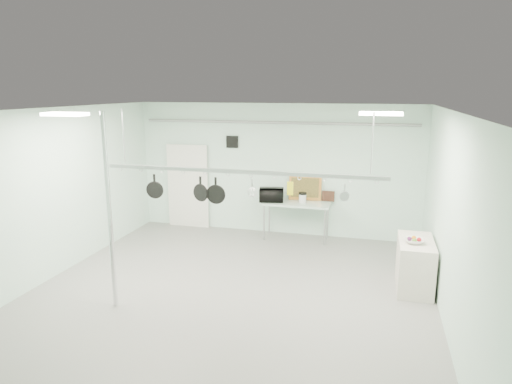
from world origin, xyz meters
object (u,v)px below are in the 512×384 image
(prep_table, at_px, (296,205))
(microwave, at_px, (272,195))
(pot_rack, at_px, (239,170))
(side_cabinet, at_px, (415,264))
(chrome_pole, at_px, (109,213))
(coffee_canister, at_px, (303,198))
(fruit_bowl, at_px, (414,241))
(skillet_left, at_px, (155,186))
(skillet_mid, at_px, (200,188))
(skillet_right, at_px, (216,190))

(prep_table, xyz_separation_m, microwave, (-0.59, -0.06, 0.23))
(pot_rack, height_order, microwave, pot_rack)
(side_cabinet, relative_size, microwave, 2.11)
(chrome_pole, xyz_separation_m, coffee_canister, (2.44, 4.20, -0.59))
(microwave, xyz_separation_m, fruit_bowl, (3.09, -2.30, -0.12))
(prep_table, height_order, skillet_left, skillet_left)
(chrome_pole, relative_size, pot_rack, 0.67)
(microwave, distance_m, fruit_bowl, 3.85)
(microwave, relative_size, skillet_left, 1.36)
(microwave, xyz_separation_m, skillet_left, (-1.36, -3.24, 0.81))
(pot_rack, relative_size, skillet_mid, 11.62)
(side_cabinet, bearing_deg, skillet_right, -161.91)
(prep_table, xyz_separation_m, coffee_canister, (0.14, 0.00, 0.17))
(fruit_bowl, bearing_deg, skillet_left, -167.96)
(skillet_right, bearing_deg, chrome_pole, -151.16)
(prep_table, relative_size, fruit_bowl, 4.73)
(skillet_left, distance_m, skillet_mid, 0.86)
(prep_table, height_order, fruit_bowl, fruit_bowl)
(fruit_bowl, height_order, skillet_right, skillet_right)
(side_cabinet, distance_m, skillet_right, 3.82)
(chrome_pole, height_order, pot_rack, chrome_pole)
(side_cabinet, distance_m, skillet_left, 4.85)
(chrome_pole, height_order, prep_table, chrome_pole)
(skillet_mid, bearing_deg, pot_rack, 16.79)
(side_cabinet, relative_size, pot_rack, 0.25)
(pot_rack, relative_size, microwave, 8.42)
(microwave, xyz_separation_m, skillet_right, (-0.22, -3.24, 0.80))
(prep_table, height_order, coffee_canister, coffee_canister)
(fruit_bowl, bearing_deg, side_cabinet, 69.22)
(fruit_bowl, distance_m, skillet_left, 4.64)
(prep_table, bearing_deg, pot_rack, -96.91)
(coffee_canister, height_order, fruit_bowl, coffee_canister)
(side_cabinet, height_order, pot_rack, pot_rack)
(microwave, bearing_deg, fruit_bowl, 132.28)
(chrome_pole, distance_m, skillet_mid, 1.53)
(microwave, bearing_deg, prep_table, 174.26)
(chrome_pole, distance_m, skillet_left, 1.00)
(pot_rack, distance_m, skillet_mid, 0.78)
(microwave, height_order, fruit_bowl, microwave)
(skillet_mid, bearing_deg, skillet_right, 16.79)
(fruit_bowl, height_order, skillet_left, skillet_left)
(skillet_left, bearing_deg, chrome_pole, -119.30)
(chrome_pole, height_order, side_cabinet, chrome_pole)
(microwave, height_order, skillet_right, skillet_right)
(coffee_canister, bearing_deg, side_cabinet, -42.49)
(coffee_canister, height_order, skillet_right, skillet_right)
(fruit_bowl, relative_size, skillet_right, 0.77)
(pot_rack, bearing_deg, microwave, 93.42)
(side_cabinet, xyz_separation_m, microwave, (-3.14, 2.14, 0.61))
(coffee_canister, bearing_deg, skillet_mid, -110.54)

